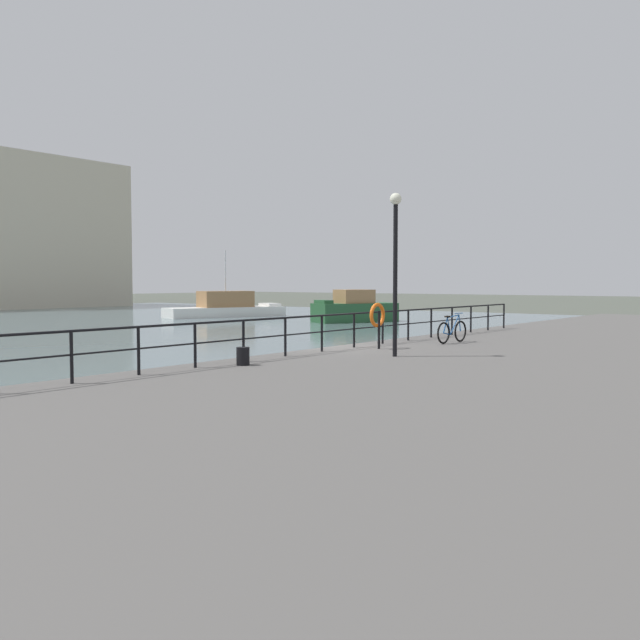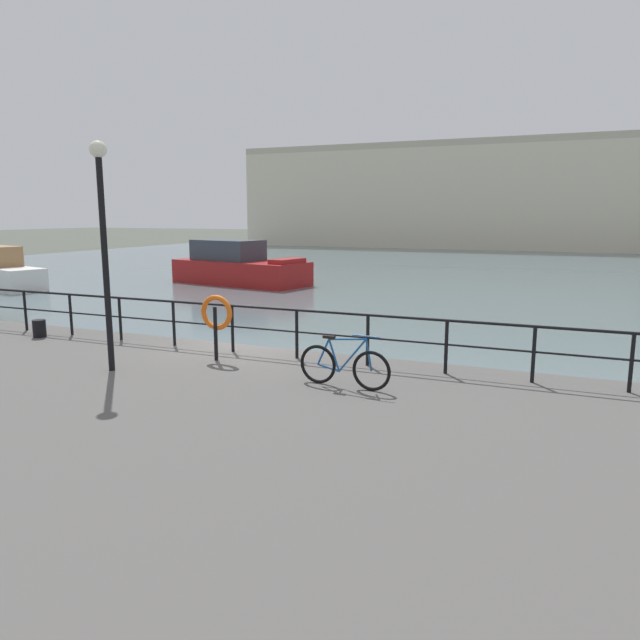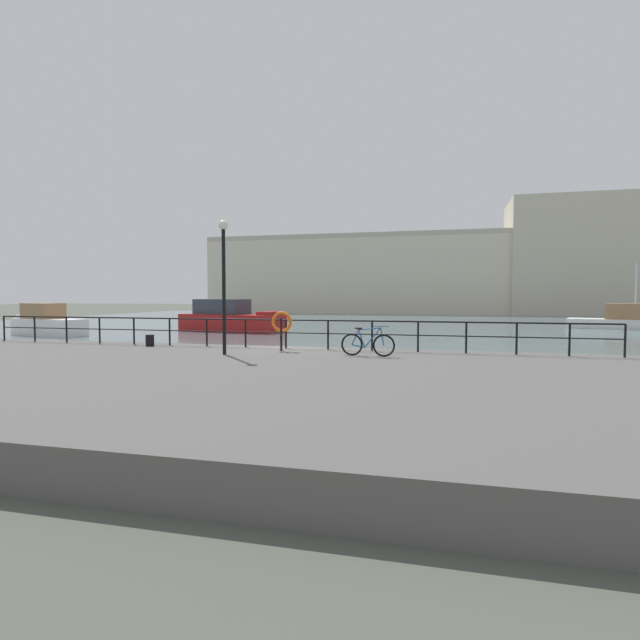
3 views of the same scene
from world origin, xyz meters
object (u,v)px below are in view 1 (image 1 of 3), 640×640
(moored_red_daysailer, at_px, (354,309))
(quay_lamp_post, at_px, (395,252))
(mooring_bollard, at_px, (243,356))
(parked_bicycle, at_px, (452,331))
(life_ring_stand, at_px, (378,317))
(moored_green_narrowboat, at_px, (226,307))

(moored_red_daysailer, bearing_deg, quay_lamp_post, 62.32)
(moored_red_daysailer, height_order, quay_lamp_post, quay_lamp_post)
(mooring_bollard, bearing_deg, moored_red_daysailer, 30.74)
(parked_bicycle, distance_m, life_ring_stand, 3.35)
(moored_green_narrowboat, bearing_deg, quay_lamp_post, -108.32)
(moored_red_daysailer, xyz_separation_m, life_ring_stand, (-20.78, -15.87, 0.83))
(moored_red_daysailer, relative_size, mooring_bollard, 14.04)
(moored_red_daysailer, bearing_deg, parked_bicycle, 67.77)
(moored_red_daysailer, bearing_deg, life_ring_stand, 61.62)
(parked_bicycle, xyz_separation_m, quay_lamp_post, (-4.66, -0.72, 2.45))
(mooring_bollard, height_order, quay_lamp_post, quay_lamp_post)
(parked_bicycle, relative_size, quay_lamp_post, 0.40)
(moored_green_narrowboat, bearing_deg, parked_bicycle, -102.57)
(mooring_bollard, xyz_separation_m, life_ring_stand, (5.45, -0.27, 0.75))
(parked_bicycle, xyz_separation_m, mooring_bollard, (-8.63, 1.11, -0.17))
(mooring_bollard, bearing_deg, moored_green_narrowboat, 47.24)
(moored_red_daysailer, xyz_separation_m, parked_bicycle, (-17.59, -16.70, 0.24))
(quay_lamp_post, bearing_deg, parked_bicycle, 8.80)
(moored_green_narrowboat, xyz_separation_m, life_ring_stand, (-20.05, -27.84, 0.95))
(moored_green_narrowboat, distance_m, mooring_bollard, 37.55)
(quay_lamp_post, bearing_deg, mooring_bollard, 155.31)
(parked_bicycle, xyz_separation_m, life_ring_stand, (-3.19, 0.83, 0.59))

